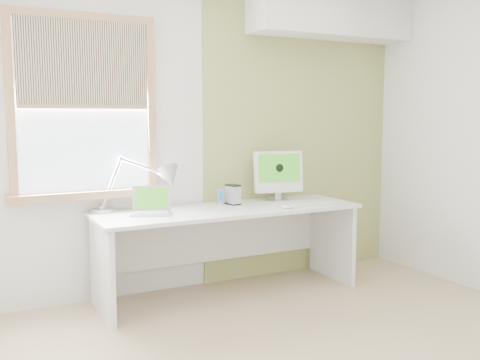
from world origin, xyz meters
TOP-DOWN VIEW (x-y plane):
  - room at (0.00, 0.00)m, footprint 4.04×3.54m
  - accent_wall at (1.00, 1.74)m, footprint 2.00×0.02m
  - soffit at (1.20, 1.57)m, footprint 1.60×0.40m
  - window at (-1.00, 1.71)m, footprint 1.20×0.14m
  - desk at (0.07, 1.44)m, footprint 2.20×0.70m
  - desk_lamp at (-0.47, 1.59)m, footprint 0.76×0.37m
  - laptop at (-0.58, 1.43)m, footprint 0.36×0.33m
  - phone_dock at (0.09, 1.58)m, footprint 0.08×0.08m
  - external_drive at (0.18, 1.53)m, footprint 0.10×0.14m
  - imac at (0.64, 1.54)m, footprint 0.46×0.18m
  - keyboard at (0.73, 1.18)m, footprint 0.45×0.15m
  - mouse at (0.48, 1.14)m, footprint 0.07×0.11m

SIDE VIEW (x-z plane):
  - desk at x=0.07m, z-range 0.17..0.90m
  - keyboard at x=0.73m, z-range 0.73..0.75m
  - mouse at x=0.48m, z-range 0.73..0.76m
  - phone_dock at x=0.09m, z-range 0.70..0.83m
  - laptop at x=-0.58m, z-range 0.68..0.89m
  - external_drive at x=0.18m, z-range 0.73..0.90m
  - desk_lamp at x=-0.47m, z-range 0.74..1.18m
  - imac at x=0.64m, z-range 0.76..1.20m
  - room at x=0.00m, z-range -0.02..2.62m
  - accent_wall at x=1.00m, z-range 0.00..2.60m
  - window at x=-1.00m, z-range 0.83..2.25m
  - soffit at x=1.20m, z-range 2.19..2.61m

